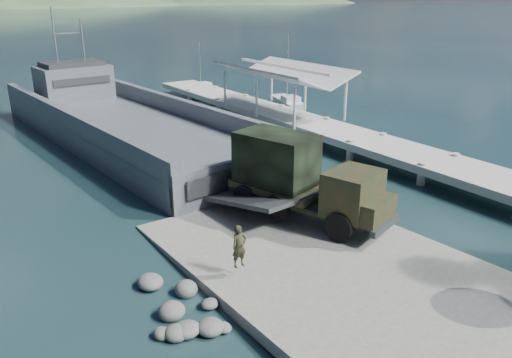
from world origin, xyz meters
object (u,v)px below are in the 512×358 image
(soldier, at_px, (239,255))
(sailboat_near, at_px, (287,103))
(pier, at_px, (290,111))
(landing_craft, at_px, (126,130))
(military_truck, at_px, (300,178))
(sailboat_far, at_px, (201,87))

(soldier, relative_size, sailboat_near, 0.23)
(pier, xyz_separation_m, landing_craft, (-12.68, 4.40, -0.73))
(landing_craft, relative_size, sailboat_near, 4.93)
(landing_craft, height_order, soldier, landing_craft)
(pier, bearing_deg, soldier, -132.73)
(sailboat_near, bearing_deg, soldier, -113.82)
(landing_craft, xyz_separation_m, military_truck, (1.61, -19.22, 1.56))
(military_truck, bearing_deg, sailboat_far, 52.24)
(sailboat_near, distance_m, sailboat_far, 13.84)
(pier, relative_size, sailboat_far, 7.64)
(pier, relative_size, landing_craft, 1.21)
(soldier, distance_m, sailboat_far, 43.77)
(sailboat_near, height_order, sailboat_far, sailboat_near)
(military_truck, distance_m, soldier, 6.49)
(landing_craft, relative_size, military_truck, 4.16)
(pier, xyz_separation_m, military_truck, (-11.07, -14.82, 0.83))
(pier, distance_m, landing_craft, 13.44)
(military_truck, relative_size, sailboat_far, 1.51)
(landing_craft, xyz_separation_m, soldier, (-3.95, -22.40, 0.49))
(soldier, bearing_deg, pier, 46.58)
(soldier, bearing_deg, sailboat_near, 48.30)
(landing_craft, height_order, sailboat_far, landing_craft)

